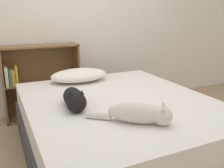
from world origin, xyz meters
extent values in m
plane|color=#997F60|center=(0.00, 0.00, 0.00)|extent=(8.00, 8.00, 0.00)
cube|color=silver|center=(0.00, 1.37, 1.25)|extent=(8.00, 0.06, 2.50)
cube|color=#333338|center=(0.00, 0.00, 0.16)|extent=(1.56, 1.82, 0.33)
cube|color=silver|center=(0.00, 0.00, 0.43)|extent=(1.51, 1.77, 0.21)
ellipsoid|color=white|center=(-0.12, 0.70, 0.60)|extent=(0.61, 0.37, 0.14)
ellipsoid|color=beige|center=(-0.10, -0.47, 0.61)|extent=(0.40, 0.35, 0.14)
sphere|color=beige|center=(0.03, -0.57, 0.60)|extent=(0.13, 0.13, 0.13)
cone|color=beige|center=(0.05, -0.55, 0.67)|extent=(0.04, 0.04, 0.03)
cone|color=beige|center=(0.01, -0.60, 0.67)|extent=(0.04, 0.04, 0.03)
cylinder|color=beige|center=(-0.31, -0.31, 0.56)|extent=(0.17, 0.15, 0.05)
ellipsoid|color=black|center=(-0.40, 0.01, 0.61)|extent=(0.19, 0.34, 0.14)
sphere|color=black|center=(-0.41, -0.12, 0.61)|extent=(0.15, 0.15, 0.15)
cone|color=black|center=(-0.37, -0.13, 0.69)|extent=(0.04, 0.04, 0.03)
cone|color=black|center=(-0.45, -0.12, 0.69)|extent=(0.04, 0.04, 0.03)
cylinder|color=black|center=(-0.37, 0.24, 0.56)|extent=(0.07, 0.15, 0.05)
cube|color=brown|center=(-0.87, 1.20, 0.44)|extent=(0.02, 0.26, 0.88)
cube|color=brown|center=(0.00, 1.20, 0.44)|extent=(0.02, 0.26, 0.88)
cube|color=brown|center=(-0.43, 1.20, 0.01)|extent=(0.89, 0.26, 0.02)
cube|color=brown|center=(-0.43, 1.20, 0.87)|extent=(0.89, 0.26, 0.02)
cube|color=brown|center=(-0.43, 1.20, 0.44)|extent=(0.85, 0.26, 0.02)
cube|color=brown|center=(-0.43, 1.32, 0.44)|extent=(0.89, 0.02, 0.88)
cube|color=beige|center=(-0.83, 1.16, 0.56)|extent=(0.03, 0.16, 0.22)
cube|color=#337F47|center=(-0.79, 1.16, 0.55)|extent=(0.02, 0.16, 0.19)
cube|color=orange|center=(-0.76, 1.16, 0.54)|extent=(0.04, 0.16, 0.18)
cube|color=gold|center=(-0.72, 1.16, 0.57)|extent=(0.02, 0.16, 0.23)
camera|label=1|loc=(-0.91, -1.79, 1.25)|focal=40.00mm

